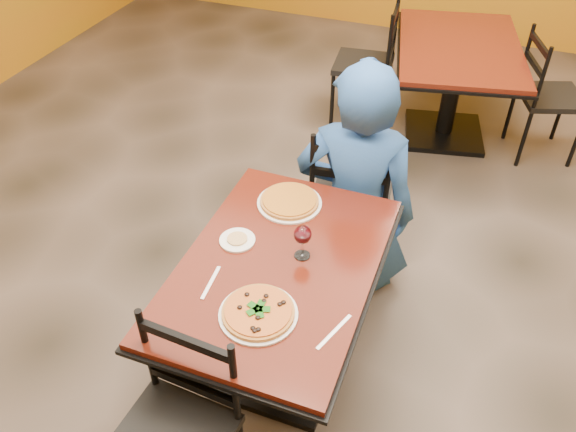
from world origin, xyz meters
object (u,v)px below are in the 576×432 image
at_px(chair_second_right, 551,98).
at_px(pizza_far, 289,200).
at_px(table_main, 279,295).
at_px(wine_glass, 303,240).
at_px(side_plate, 237,240).
at_px(chair_second_left, 363,64).
at_px(table_second, 456,69).
at_px(diner, 357,181).
at_px(plate_main, 258,314).
at_px(chair_main_far, 352,193).
at_px(pizza_main, 258,311).
at_px(plate_far, 289,203).

distance_m(chair_second_right, pizza_far, 2.47).
relative_size(table_main, wine_glass, 6.83).
relative_size(pizza_far, side_plate, 1.75).
distance_m(chair_second_left, chair_second_right, 1.39).
height_order(table_second, pizza_far, pizza_far).
relative_size(diner, plate_main, 4.39).
relative_size(table_second, pizza_far, 5.23).
bearing_deg(chair_main_far, wine_glass, 82.89).
xyz_separation_m(diner, pizza_far, (-0.24, -0.39, 0.09)).
bearing_deg(pizza_main, chair_main_far, 87.59).
bearing_deg(pizza_main, plate_main, 0.00).
relative_size(chair_main_far, diner, 0.70).
height_order(diner, plate_far, diner).
relative_size(pizza_far, wine_glass, 1.56).
bearing_deg(diner, side_plate, 57.50).
distance_m(table_main, pizza_main, 0.36).
distance_m(table_main, plate_far, 0.46).
distance_m(plate_far, pizza_far, 0.02).
distance_m(table_second, chair_main_far, 1.64).
height_order(chair_second_right, pizza_main, chair_second_right).
relative_size(plate_far, pizza_far, 1.11).
distance_m(diner, pizza_far, 0.46).
relative_size(chair_second_right, pizza_far, 3.30).
bearing_deg(chair_second_left, table_main, 0.00).
relative_size(chair_second_right, wine_glass, 5.13).
relative_size(table_second, chair_second_right, 1.59).
bearing_deg(wine_glass, chair_main_far, 89.83).
xyz_separation_m(table_main, chair_second_left, (-0.28, 2.53, -0.07)).
height_order(plate_far, wine_glass, wine_glass).
height_order(diner, pizza_main, diner).
height_order(table_main, chair_second_right, chair_second_right).
xyz_separation_m(chair_main_far, pizza_main, (-0.05, -1.22, 0.29)).
bearing_deg(plate_far, side_plate, -110.88).
relative_size(pizza_main, pizza_far, 1.01).
xyz_separation_m(chair_second_left, pizza_main, (0.31, -2.82, 0.29)).
xyz_separation_m(pizza_far, side_plate, (-0.12, -0.33, -0.02)).
bearing_deg(pizza_main, side_plate, 125.07).
bearing_deg(pizza_main, plate_far, 100.50).
distance_m(chair_second_right, plate_main, 3.03).
distance_m(pizza_main, side_plate, 0.44).
height_order(chair_main_far, chair_second_right, chair_main_far).
bearing_deg(plate_far, pizza_main, -79.50).
bearing_deg(plate_main, wine_glass, 82.52).
height_order(table_main, diner, diner).
xyz_separation_m(table_main, table_second, (0.42, 2.53, 0.00)).
xyz_separation_m(table_second, diner, (-0.28, -1.74, 0.12)).
distance_m(chair_main_far, chair_second_left, 1.64).
bearing_deg(chair_second_left, chair_second_right, 83.70).
height_order(plate_main, plate_far, same).
bearing_deg(plate_far, chair_second_right, 60.44).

